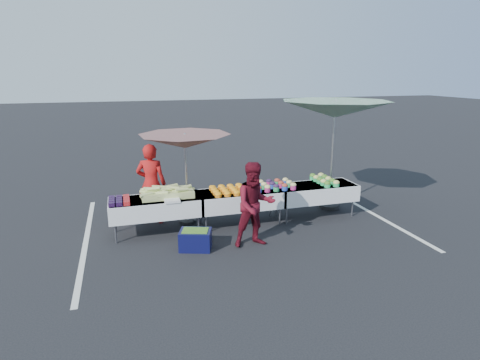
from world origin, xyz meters
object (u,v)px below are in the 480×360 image
object	(u,v)px
customer	(255,205)
storage_bin	(195,239)
table_center	(240,198)
vendor	(151,184)
table_left	(156,206)
table_right	(315,192)
umbrella_left	(185,142)
umbrella_right	(335,110)

from	to	relation	value
customer	storage_bin	world-z (taller)	customer
table_center	vendor	xyz separation A→B (m)	(-1.82, 0.66, 0.30)
table_left	table_center	xyz separation A→B (m)	(1.80, 0.00, 0.00)
vendor	table_center	bearing A→B (deg)	178.84
table_right	umbrella_left	xyz separation A→B (m)	(-2.89, 0.40, 1.23)
table_center	table_right	world-z (taller)	same
table_right	vendor	distance (m)	3.69
table_left	customer	size ratio (longest dim) A/B	1.13
umbrella_left	umbrella_right	xyz separation A→B (m)	(3.51, 0.00, 0.57)
table_right	umbrella_left	size ratio (longest dim) A/B	0.76
table_left	table_right	xyz separation A→B (m)	(3.60, 0.00, 0.00)
table_center	vendor	world-z (taller)	vendor
vendor	customer	xyz separation A→B (m)	(1.77, -1.83, -0.06)
umbrella_left	table_right	bearing A→B (deg)	-7.87
table_center	umbrella_right	distance (m)	3.04
umbrella_left	vendor	bearing A→B (deg)	160.05
table_right	table_center	bearing A→B (deg)	180.00
umbrella_left	storage_bin	bearing A→B (deg)	-93.40
umbrella_right	storage_bin	bearing A→B (deg)	-158.64
vendor	customer	bearing A→B (deg)	152.92
vendor	umbrella_left	distance (m)	1.21
table_left	customer	distance (m)	2.11
table_left	storage_bin	size ratio (longest dim) A/B	2.71
table_left	table_right	distance (m)	3.60
table_center	table_left	bearing A→B (deg)	180.00
table_left	table_right	bearing A→B (deg)	0.00
table_left	vendor	size ratio (longest dim) A/B	1.05
umbrella_left	storage_bin	xyz separation A→B (m)	(-0.08, -1.41, -1.62)
table_center	table_right	xyz separation A→B (m)	(1.80, 0.00, 0.00)
table_right	umbrella_right	world-z (taller)	umbrella_right
table_left	storage_bin	world-z (taller)	table_left
storage_bin	table_center	bearing A→B (deg)	59.34
table_right	storage_bin	bearing A→B (deg)	-161.32
table_right	storage_bin	distance (m)	3.17
vendor	umbrella_right	size ratio (longest dim) A/B	0.67
vendor	umbrella_left	xyz separation A→B (m)	(0.73, -0.26, 0.93)
table_right	customer	distance (m)	2.20
umbrella_left	umbrella_right	distance (m)	3.56
table_left	table_center	bearing A→B (deg)	0.00
table_left	customer	xyz separation A→B (m)	(1.75, -1.16, 0.24)
umbrella_right	vendor	bearing A→B (deg)	176.44
vendor	storage_bin	bearing A→B (deg)	129.93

